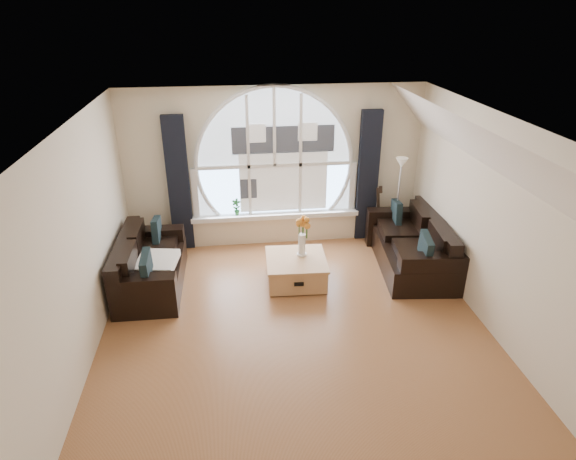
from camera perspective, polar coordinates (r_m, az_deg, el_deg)
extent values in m
cube|color=brown|center=(6.45, 1.01, -11.93)|extent=(5.00, 5.50, 0.01)
cube|color=silver|center=(5.26, 1.24, 12.12)|extent=(5.00, 5.50, 0.01)
cube|color=beige|center=(8.26, -1.61, 7.38)|extent=(5.00, 0.01, 2.70)
cube|color=beige|center=(3.54, 7.90, -21.37)|extent=(5.00, 0.01, 2.70)
cube|color=beige|center=(5.94, -23.51, -2.39)|extent=(0.01, 5.50, 2.70)
cube|color=beige|center=(6.54, 23.35, 0.17)|extent=(0.01, 5.50, 2.70)
cube|color=silver|center=(6.07, 22.50, 8.59)|extent=(0.92, 5.50, 0.72)
cube|color=silver|center=(8.15, -1.61, 9.16)|extent=(2.60, 0.06, 2.15)
cube|color=white|center=(8.47, -1.47, 1.76)|extent=(2.90, 0.22, 0.08)
cube|color=white|center=(8.12, -1.59, 9.10)|extent=(2.76, 0.08, 2.15)
cube|color=silver|center=(8.19, -0.53, 8.33)|extent=(1.70, 0.02, 1.50)
cube|color=black|center=(8.22, -12.71, 5.19)|extent=(0.35, 0.12, 2.30)
cube|color=black|center=(8.51, 9.34, 6.17)|extent=(0.35, 0.12, 2.30)
cube|color=black|center=(7.46, -15.84, -3.69)|extent=(0.90, 1.77, 0.78)
cube|color=black|center=(7.94, 14.25, -1.66)|extent=(1.14, 1.98, 0.84)
cube|color=#AE7D50|center=(7.38, 0.95, -4.57)|extent=(0.93, 0.93, 0.44)
cube|color=silver|center=(7.25, -15.11, -3.61)|extent=(0.63, 0.63, 0.10)
cube|color=white|center=(7.21, 1.65, -0.23)|extent=(0.24, 0.24, 0.70)
cube|color=#B2B2B2|center=(8.38, 12.72, 3.01)|extent=(0.24, 0.24, 1.60)
cube|color=brown|center=(8.66, 10.34, 2.04)|extent=(0.38, 0.28, 1.06)
imported|color=#1E6023|center=(8.36, -6.08, 2.70)|extent=(0.17, 0.14, 0.29)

